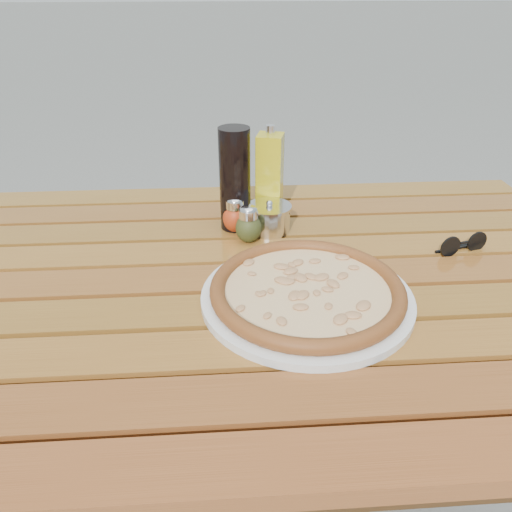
{
  "coord_description": "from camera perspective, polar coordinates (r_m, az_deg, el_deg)",
  "views": [
    {
      "loc": [
        -0.06,
        -0.79,
        1.23
      ],
      "look_at": [
        0.0,
        0.02,
        0.78
      ],
      "focal_mm": 35.0,
      "sensor_mm": 36.0,
      "label": 1
    }
  ],
  "objects": [
    {
      "name": "pizza",
      "position": [
        0.85,
        5.87,
        -3.82
      ],
      "size": [
        0.42,
        0.42,
        0.03
      ],
      "rotation": [
        0.0,
        0.0,
        -0.32
      ],
      "color": "#FFEAB6",
      "rests_on": "plate"
    },
    {
      "name": "table",
      "position": [
        0.97,
        0.08,
        -6.06
      ],
      "size": [
        1.4,
        0.9,
        0.75
      ],
      "color": "#36190C",
      "rests_on": "ground"
    },
    {
      "name": "parmesan_tin",
      "position": [
        1.08,
        1.51,
        4.4
      ],
      "size": [
        0.12,
        0.12,
        0.07
      ],
      "rotation": [
        0.0,
        0.0,
        0.3
      ],
      "color": "silver",
      "rests_on": "table"
    },
    {
      "name": "plate",
      "position": [
        0.86,
        5.82,
        -4.7
      ],
      "size": [
        0.4,
        0.4,
        0.01
      ],
      "primitive_type": "cylinder",
      "rotation": [
        0.0,
        0.0,
        -0.13
      ],
      "color": "silver",
      "rests_on": "table"
    },
    {
      "name": "pepper_shaker",
      "position": [
        1.07,
        -2.39,
        4.76
      ],
      "size": [
        0.06,
        0.06,
        0.08
      ],
      "rotation": [
        0.0,
        0.0,
        -0.23
      ],
      "color": "#B63814",
      "rests_on": "table"
    },
    {
      "name": "sunglasses",
      "position": [
        1.08,
        22.54,
        1.2
      ],
      "size": [
        0.11,
        0.05,
        0.04
      ],
      "rotation": [
        0.0,
        0.0,
        0.26
      ],
      "color": "black",
      "rests_on": "table"
    },
    {
      "name": "oregano_shaker",
      "position": [
        1.03,
        -0.86,
        3.63
      ],
      "size": [
        0.07,
        0.07,
        0.08
      ],
      "rotation": [
        0.0,
        0.0,
        0.27
      ],
      "color": "#3E431B",
      "rests_on": "table"
    },
    {
      "name": "olive_oil_cruet",
      "position": [
        1.12,
        1.58,
        9.11
      ],
      "size": [
        0.07,
        0.07,
        0.21
      ],
      "rotation": [
        0.0,
        0.0,
        -0.26
      ],
      "color": "#AFA012",
      "rests_on": "table"
    },
    {
      "name": "dark_bottle",
      "position": [
        1.06,
        -2.42,
        8.72
      ],
      "size": [
        0.07,
        0.07,
        0.22
      ],
      "primitive_type": "cylinder",
      "rotation": [
        0.0,
        0.0,
        0.14
      ],
      "color": "black",
      "rests_on": "table"
    },
    {
      "name": "soda_can",
      "position": [
        1.14,
        -2.41,
        7.31
      ],
      "size": [
        0.07,
        0.07,
        0.12
      ],
      "rotation": [
        0.0,
        0.0,
        -0.03
      ],
      "color": "silver",
      "rests_on": "table"
    }
  ]
}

